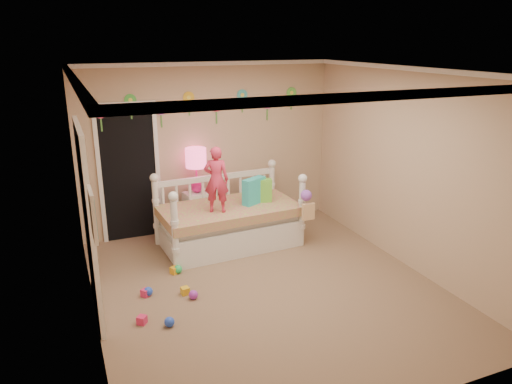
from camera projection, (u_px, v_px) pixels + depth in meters
name	position (u px, v px, depth m)	size (l,w,h in m)	color
floor	(267.00, 288.00, 5.94)	(4.00, 4.50, 0.01)	#7F684C
ceiling	(269.00, 70.00, 5.15)	(4.00, 4.50, 0.01)	white
back_wall	(210.00, 148.00, 7.52)	(4.00, 0.01, 2.60)	tan
left_wall	(84.00, 209.00, 4.81)	(0.01, 4.50, 2.60)	tan
right_wall	(409.00, 170.00, 6.27)	(0.01, 4.50, 2.60)	tan
crown_molding	(269.00, 73.00, 5.16)	(4.00, 4.50, 0.06)	white
daybed	(229.00, 210.00, 7.04)	(2.01, 1.08, 1.09)	white
pillow_turquoise	(254.00, 191.00, 7.06)	(0.38, 0.13, 0.38)	#26BABE
pillow_lime	(259.00, 191.00, 7.14)	(0.36, 0.13, 0.34)	#6DC23B
child	(216.00, 180.00, 6.63)	(0.34, 0.22, 0.93)	#D53051
nightstand	(198.00, 212.00, 7.56)	(0.40, 0.30, 0.66)	white
table_lamp	(196.00, 163.00, 7.32)	(0.32, 0.32, 0.69)	#F12092
closet_doorway	(129.00, 173.00, 7.13)	(0.90, 0.04, 2.07)	black
flower_decals	(203.00, 107.00, 7.28)	(3.40, 0.02, 0.50)	#B2668C
mirror_closet	(89.00, 222.00, 5.17)	(0.07, 1.30, 2.10)	white
wall_picture	(93.00, 215.00, 3.96)	(0.05, 0.34, 0.42)	white
hanging_bag	(307.00, 206.00, 6.83)	(0.20, 0.16, 0.36)	beige
toy_scatter	(169.00, 293.00, 5.71)	(0.80, 1.30, 0.11)	#996666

